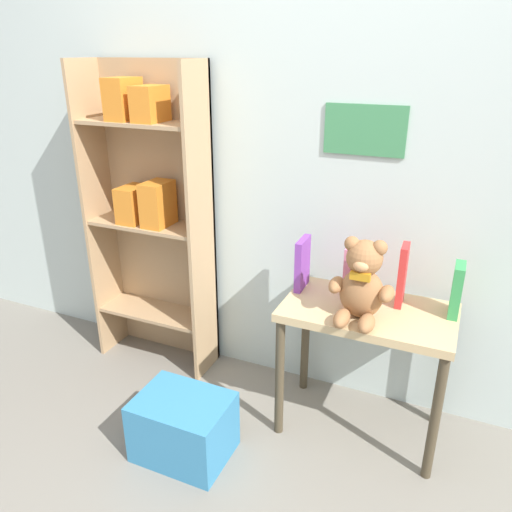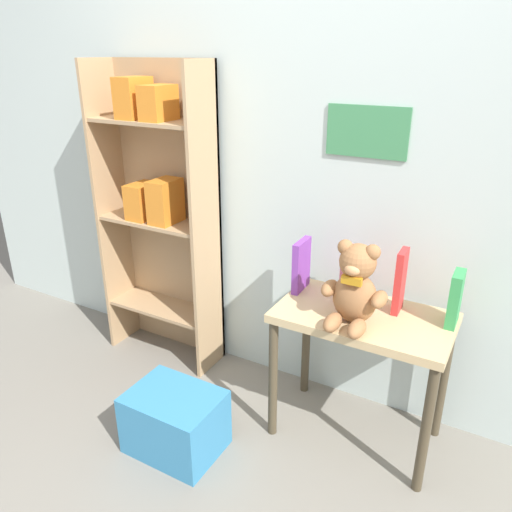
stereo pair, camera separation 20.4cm
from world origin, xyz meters
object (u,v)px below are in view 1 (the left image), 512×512
Objects in this scene: book_standing_pink at (351,270)px; teddy_bear at (362,283)px; book_standing_green at (457,290)px; storage_bin at (183,427)px; book_standing_red at (402,275)px; display_table at (367,329)px; book_standing_purple at (302,264)px; bookshelf_side at (151,205)px.

teddy_bear is at bearing -66.69° from book_standing_pink.
storage_bin is (-0.97, -0.55, -0.59)m from book_standing_green.
teddy_bear is 0.39m from book_standing_green.
teddy_bear reaches higher than book_standing_red.
book_standing_red is at bearing 40.92° from display_table.
book_standing_green is 1.26m from storage_bin.
book_standing_purple is 0.43m from book_standing_red.
storage_bin is at bearing -122.23° from book_standing_purple.
bookshelf_side is 2.23× the size of display_table.
book_standing_red is 1.12m from storage_bin.
storage_bin is at bearing -136.29° from book_standing_pink.
book_standing_pink is (-0.11, 0.09, 0.22)m from display_table.
bookshelf_side is 1.50m from book_standing_green.
book_standing_pink is 0.43m from book_standing_green.
book_standing_pink reaches higher than book_standing_green.
display_table is 0.88m from storage_bin.
teddy_bear is at bearing -103.16° from display_table.
book_standing_green reaches higher than storage_bin.
book_standing_green is at bearing 27.55° from teddy_bear.
teddy_bear is 1.44× the size of book_standing_purple.
bookshelf_side reaches higher than display_table.
book_standing_pink is 1.07× the size of book_standing_green.
book_standing_purple is 0.87× the size of book_standing_red.
book_standing_purple is at bearing 150.53° from teddy_bear.
book_standing_red is (0.43, 0.01, 0.02)m from book_standing_purple.
display_table is at bearing -7.48° from bookshelf_side.
storage_bin is at bearing -49.84° from bookshelf_side.
storage_bin is at bearing -149.12° from teddy_bear.
book_standing_red is 0.69× the size of storage_bin.
display_table is 0.27m from book_standing_red.
book_standing_pink is at bearing 178.40° from book_standing_red.
book_standing_red is (1.27, -0.06, -0.13)m from bookshelf_side.
display_table is at bearing -42.71° from book_standing_pink.
book_standing_purple is (-0.32, 0.08, 0.21)m from display_table.
storage_bin is at bearing -151.10° from book_standing_green.
book_standing_red reaches higher than display_table.
book_standing_green is 0.57× the size of storage_bin.
book_standing_red is at bearing 178.24° from book_standing_green.
storage_bin is (-0.62, -0.37, -0.63)m from teddy_bear.
teddy_bear is 0.87× the size of storage_bin.
display_table is at bearing 76.84° from teddy_bear.
book_standing_pink is (-0.09, 0.18, -0.04)m from teddy_bear.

